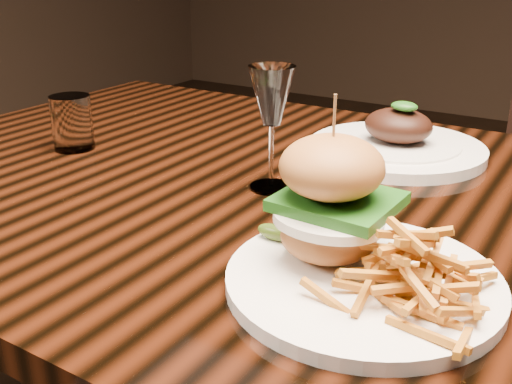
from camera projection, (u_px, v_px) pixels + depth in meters
The scene contains 6 objects.
dining_table at pixel (350, 251), 0.84m from camera, with size 1.60×0.90×0.75m.
burger_plate at pixel (363, 242), 0.59m from camera, with size 0.28×0.28×0.19m.
ramekin at pixel (337, 196), 0.78m from camera, with size 0.08×0.08×0.04m, color white.
wine_glass at pixel (272, 100), 0.80m from camera, with size 0.06×0.06×0.17m.
water_tumbler at pixel (72, 123), 1.01m from camera, with size 0.07×0.07×0.09m, color white.
far_dish at pixel (397, 144), 0.99m from camera, with size 0.29×0.29×0.09m.
Camera 1 is at (0.28, -0.70, 1.06)m, focal length 42.00 mm.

